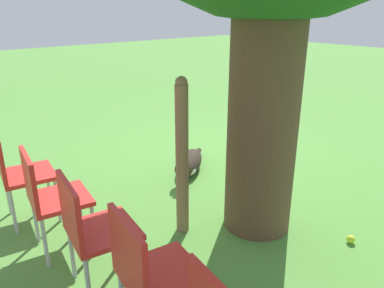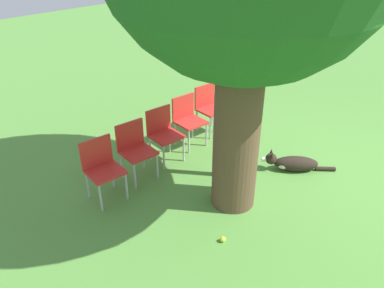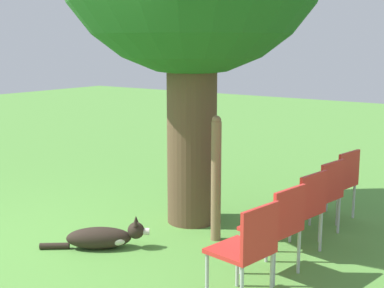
% 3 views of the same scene
% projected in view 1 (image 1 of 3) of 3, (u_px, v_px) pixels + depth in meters
% --- Properties ---
extents(ground_plane, '(30.00, 30.00, 0.00)m').
position_uv_depth(ground_plane, '(222.00, 167.00, 4.48)').
color(ground_plane, '#56933D').
extents(dog, '(0.91, 0.75, 0.32)m').
position_uv_depth(dog, '(189.00, 164.00, 4.30)').
color(dog, '#2D231C').
rests_on(dog, ground_plane).
extents(fence_post, '(0.11, 0.11, 1.33)m').
position_uv_depth(fence_post, '(182.00, 158.00, 3.01)').
color(fence_post, '#846647').
rests_on(fence_post, ground_plane).
extents(red_chair_0, '(0.48, 0.50, 0.84)m').
position_uv_depth(red_chair_0, '(18.00, 170.00, 3.23)').
color(red_chair_0, red).
rests_on(red_chair_0, ground_plane).
extents(red_chair_1, '(0.48, 0.50, 0.84)m').
position_uv_depth(red_chair_1, '(49.00, 194.00, 2.82)').
color(red_chair_1, red).
rests_on(red_chair_1, ground_plane).
extents(red_chair_2, '(0.48, 0.50, 0.84)m').
position_uv_depth(red_chair_2, '(91.00, 226.00, 2.41)').
color(red_chair_2, red).
rests_on(red_chair_2, ground_plane).
extents(red_chair_3, '(0.48, 0.50, 0.84)m').
position_uv_depth(red_chair_3, '(150.00, 271.00, 2.00)').
color(red_chair_3, red).
rests_on(red_chair_3, ground_plane).
extents(tennis_ball, '(0.07, 0.07, 0.07)m').
position_uv_depth(tennis_ball, '(351.00, 239.00, 3.05)').
color(tennis_ball, '#CCE033').
rests_on(tennis_ball, ground_plane).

